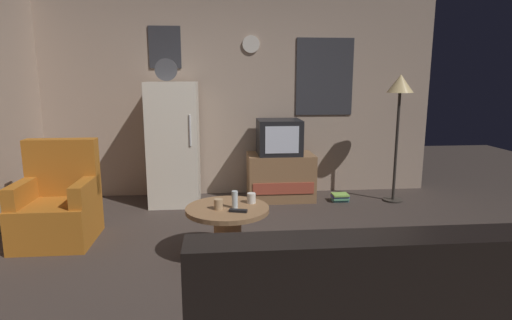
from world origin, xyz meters
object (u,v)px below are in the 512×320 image
armchair (58,206)px  standing_lamp (400,94)px  crt_tv (279,137)px  mug_ceramic_tan (218,204)px  fridge (174,143)px  book_stack (340,197)px  wine_glass (235,200)px  remote_control (238,211)px  coffee_table (228,232)px  mug_ceramic_white (251,198)px  tv_stand (280,177)px

armchair → standing_lamp: bearing=14.3°
crt_tv → mug_ceramic_tan: (-0.78, -1.79, -0.31)m
fridge → book_stack: 2.20m
wine_glass → mug_ceramic_tan: (-0.14, -0.02, -0.03)m
crt_tv → remote_control: (-0.61, -1.88, -0.35)m
standing_lamp → wine_glass: bearing=-143.4°
crt_tv → remote_control: bearing=-108.1°
mug_ceramic_tan → armchair: bearing=158.4°
coffee_table → wine_glass: (0.06, -0.03, 0.30)m
wine_glass → mug_ceramic_tan: bearing=-171.3°
standing_lamp → armchair: bearing=-165.7°
remote_control → coffee_table: bearing=137.1°
crt_tv → coffee_table: size_ratio=0.75×
standing_lamp → mug_ceramic_white: size_ratio=17.67×
coffee_table → wine_glass: bearing=-26.1°
armchair → book_stack: size_ratio=4.56×
fridge → mug_ceramic_white: size_ratio=19.67×
crt_tv → book_stack: 1.09m
tv_stand → book_stack: (0.74, -0.18, -0.24)m
wine_glass → coffee_table: bearing=153.9°
crt_tv → standing_lamp: (1.45, -0.22, 0.55)m
standing_lamp → mug_ceramic_tan: size_ratio=17.67×
fridge → standing_lamp: (2.76, -0.18, 0.60)m
fridge → mug_ceramic_white: (0.83, -1.59, -0.25)m
wine_glass → fridge: bearing=111.3°
fridge → coffee_table: 1.88m
mug_ceramic_white → coffee_table: bearing=-154.5°
tv_stand → standing_lamp: 1.79m
tv_stand → standing_lamp: (1.42, -0.22, 1.06)m
coffee_table → mug_ceramic_white: size_ratio=8.00×
crt_tv → mug_ceramic_tan: size_ratio=6.00×
fridge → crt_tv: 1.31m
fridge → remote_control: size_ratio=11.80×
fridge → tv_stand: bearing=1.8°
crt_tv → coffee_table: crt_tv is taller
standing_lamp → remote_control: (-2.06, -1.66, -0.89)m
fridge → book_stack: (2.08, -0.14, -0.70)m
book_stack → fridge: bearing=176.1°
coffee_table → mug_ceramic_white: bearing=25.5°
mug_ceramic_white → fridge: bearing=117.4°
tv_stand → armchair: bearing=-153.1°
tv_stand → wine_glass: (-0.66, -1.77, 0.24)m
standing_lamp → wine_glass: (-2.09, -1.55, -0.83)m
standing_lamp → tv_stand: bearing=171.1°
mug_ceramic_tan → mug_ceramic_white: bearing=28.0°
tv_stand → standing_lamp: standing_lamp is taller
remote_control → book_stack: (1.38, 1.69, -0.41)m
mug_ceramic_white → mug_ceramic_tan: (-0.29, -0.16, 0.00)m
fridge → tv_stand: (1.34, 0.04, -0.46)m
mug_ceramic_white → mug_ceramic_tan: size_ratio=1.00×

